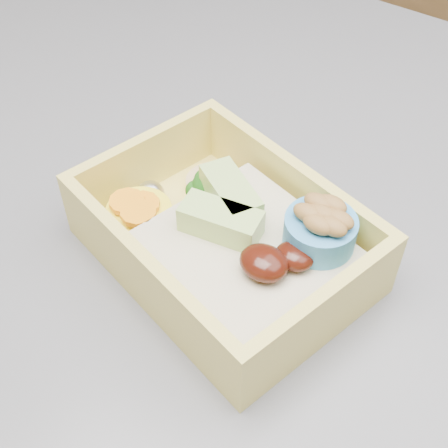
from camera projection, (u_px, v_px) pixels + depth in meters
The scene contains 1 object.
bento_box at pixel (232, 240), 0.43m from camera, with size 0.22×0.18×0.07m.
Camera 1 is at (0.00, -0.34, 1.27)m, focal length 50.00 mm.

